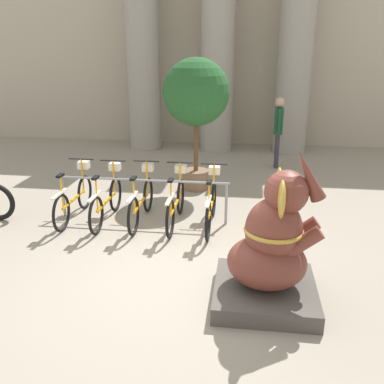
# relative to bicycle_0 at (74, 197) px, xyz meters

# --- Properties ---
(ground_plane) EXTENTS (60.00, 60.00, 0.00)m
(ground_plane) POSITION_rel_bicycle_0_xyz_m (2.12, -1.86, -0.40)
(ground_plane) COLOR gray
(building_facade) EXTENTS (20.00, 0.20, 6.00)m
(building_facade) POSITION_rel_bicycle_0_xyz_m (2.12, 6.74, 2.60)
(building_facade) COLOR #B2A893
(building_facade) RESTS_ON ground_plane
(column_left) EXTENTS (1.18, 1.18, 5.16)m
(column_left) POSITION_rel_bicycle_0_xyz_m (-0.04, 5.74, 2.22)
(column_left) COLOR gray
(column_left) RESTS_ON ground_plane
(column_middle) EXTENTS (1.18, 1.18, 5.16)m
(column_middle) POSITION_rel_bicycle_0_xyz_m (2.12, 5.74, 2.22)
(column_middle) COLOR gray
(column_middle) RESTS_ON ground_plane
(column_right) EXTENTS (1.18, 1.18, 5.16)m
(column_right) POSITION_rel_bicycle_0_xyz_m (4.27, 5.74, 2.22)
(column_right) COLOR gray
(column_right) RESTS_ON ground_plane
(bike_rack) EXTENTS (3.08, 0.05, 0.77)m
(bike_rack) POSITION_rel_bicycle_0_xyz_m (1.24, 0.09, 0.19)
(bike_rack) COLOR gray
(bike_rack) RESTS_ON ground_plane
(bicycle_0) EXTENTS (0.48, 1.73, 1.01)m
(bicycle_0) POSITION_rel_bicycle_0_xyz_m (0.00, 0.00, 0.00)
(bicycle_0) COLOR black
(bicycle_0) RESTS_ON ground_plane
(bicycle_1) EXTENTS (0.48, 1.73, 1.01)m
(bicycle_1) POSITION_rel_bicycle_0_xyz_m (0.62, -0.04, 0.00)
(bicycle_1) COLOR black
(bicycle_1) RESTS_ON ground_plane
(bicycle_2) EXTENTS (0.48, 1.73, 1.01)m
(bicycle_2) POSITION_rel_bicycle_0_xyz_m (1.24, 0.01, 0.00)
(bicycle_2) COLOR black
(bicycle_2) RESTS_ON ground_plane
(bicycle_3) EXTENTS (0.48, 1.73, 1.01)m
(bicycle_3) POSITION_rel_bicycle_0_xyz_m (1.86, -0.01, 0.00)
(bicycle_3) COLOR black
(bicycle_3) RESTS_ON ground_plane
(bicycle_4) EXTENTS (0.48, 1.73, 1.01)m
(bicycle_4) POSITION_rel_bicycle_0_xyz_m (2.48, -0.03, 0.00)
(bicycle_4) COLOR black
(bicycle_4) RESTS_ON ground_plane
(elephant_statue) EXTENTS (1.24, 1.24, 1.96)m
(elephant_statue) POSITION_rel_bicycle_0_xyz_m (3.39, -2.24, 0.26)
(elephant_statue) COLOR #4C4742
(elephant_statue) RESTS_ON ground_plane
(person_pedestrian) EXTENTS (0.24, 0.47, 1.78)m
(person_pedestrian) POSITION_rel_bicycle_0_xyz_m (3.81, 3.97, 0.68)
(person_pedestrian) COLOR #383342
(person_pedestrian) RESTS_ON ground_plane
(potted_tree) EXTENTS (1.39, 1.39, 2.78)m
(potted_tree) POSITION_rel_bicycle_0_xyz_m (1.97, 1.98, 1.59)
(potted_tree) COLOR brown
(potted_tree) RESTS_ON ground_plane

